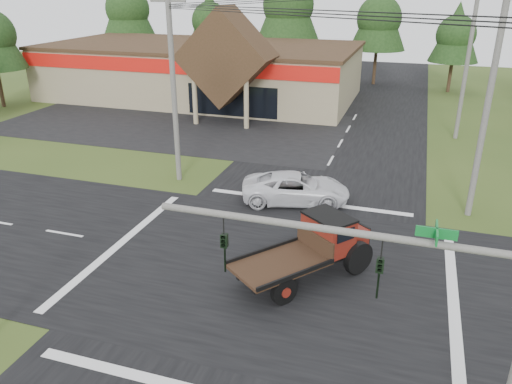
% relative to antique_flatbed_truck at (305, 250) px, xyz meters
% --- Properties ---
extents(ground, '(120.00, 120.00, 0.00)m').
position_rel_antique_flatbed_truck_xyz_m(ground, '(-1.41, 0.21, -1.22)').
color(ground, '#2F4418').
rests_on(ground, ground).
extents(road_ns, '(12.00, 120.00, 0.02)m').
position_rel_antique_flatbed_truck_xyz_m(road_ns, '(-1.41, 0.21, -1.21)').
color(road_ns, black).
rests_on(road_ns, ground).
extents(road_ew, '(120.00, 12.00, 0.02)m').
position_rel_antique_flatbed_truck_xyz_m(road_ew, '(-1.41, 0.21, -1.21)').
color(road_ew, black).
rests_on(road_ew, ground).
extents(parking_apron, '(28.00, 14.00, 0.02)m').
position_rel_antique_flatbed_truck_xyz_m(parking_apron, '(-15.41, 19.21, -1.21)').
color(parking_apron, black).
rests_on(parking_apron, ground).
extents(cvs_building, '(30.40, 18.20, 9.19)m').
position_rel_antique_flatbed_truck_xyz_m(cvs_building, '(-17.12, 29.78, 1.56)').
color(cvs_building, gray).
rests_on(cvs_building, ground).
extents(traffic_signal_mast, '(8.12, 0.24, 7.00)m').
position_rel_antique_flatbed_truck_xyz_m(traffic_signal_mast, '(4.41, -7.29, 3.20)').
color(traffic_signal_mast, '#595651').
rests_on(traffic_signal_mast, ground).
extents(utility_pole_nw, '(2.00, 0.30, 10.50)m').
position_rel_antique_flatbed_truck_xyz_m(utility_pole_nw, '(-9.41, 8.21, 4.17)').
color(utility_pole_nw, '#595651').
rests_on(utility_pole_nw, ground).
extents(utility_pole_ne, '(2.00, 0.30, 11.50)m').
position_rel_antique_flatbed_truck_xyz_m(utility_pole_ne, '(6.59, 8.21, 4.67)').
color(utility_pole_ne, '#595651').
rests_on(utility_pole_ne, ground).
extents(utility_pole_n, '(2.00, 0.30, 11.20)m').
position_rel_antique_flatbed_truck_xyz_m(utility_pole_n, '(6.59, 22.21, 4.52)').
color(utility_pole_n, '#595651').
rests_on(utility_pole_n, ground).
extents(tree_row_a, '(6.72, 6.72, 12.12)m').
position_rel_antique_flatbed_truck_xyz_m(tree_row_a, '(-31.41, 40.21, 6.83)').
color(tree_row_a, '#332316').
rests_on(tree_row_a, ground).
extents(tree_row_b, '(5.60, 5.60, 10.10)m').
position_rel_antique_flatbed_truck_xyz_m(tree_row_b, '(-21.41, 42.21, 5.48)').
color(tree_row_b, '#332316').
rests_on(tree_row_b, ground).
extents(tree_row_c, '(7.28, 7.28, 13.13)m').
position_rel_antique_flatbed_truck_xyz_m(tree_row_c, '(-11.41, 41.21, 7.50)').
color(tree_row_c, '#332316').
rests_on(tree_row_c, ground).
extents(tree_row_d, '(6.16, 6.16, 11.11)m').
position_rel_antique_flatbed_truck_xyz_m(tree_row_d, '(-1.41, 42.21, 6.15)').
color(tree_row_d, '#332316').
rests_on(tree_row_d, ground).
extents(tree_row_e, '(5.04, 5.04, 9.09)m').
position_rel_antique_flatbed_truck_xyz_m(tree_row_e, '(6.59, 40.21, 4.81)').
color(tree_row_e, '#332316').
rests_on(tree_row_e, ground).
extents(antique_flatbed_truck, '(5.37, 5.97, 2.44)m').
position_rel_antique_flatbed_truck_xyz_m(antique_flatbed_truck, '(0.00, 0.00, 0.00)').
color(antique_flatbed_truck, '#5A130C').
rests_on(antique_flatbed_truck, ground).
extents(white_pickup, '(6.10, 3.92, 1.56)m').
position_rel_antique_flatbed_truck_xyz_m(white_pickup, '(-2.06, 7.12, -0.44)').
color(white_pickup, silver).
rests_on(white_pickup, ground).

